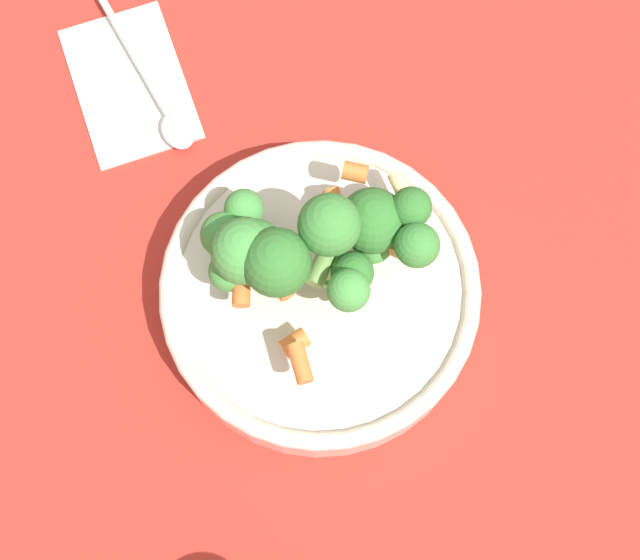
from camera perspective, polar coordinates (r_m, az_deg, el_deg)
ground_plane at (r=0.71m, az=-0.00°, el=-1.52°), size 3.00×3.00×0.00m
bowl at (r=0.68m, az=-0.00°, el=-0.91°), size 0.24×0.24×0.05m
pasta_salad at (r=0.62m, az=-0.75°, el=2.27°), size 0.16×0.15×0.09m
napkin at (r=0.80m, az=-12.08°, el=12.24°), size 0.12×0.16×0.01m
spoon at (r=0.78m, az=-10.27°, el=11.38°), size 0.03×0.17×0.01m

